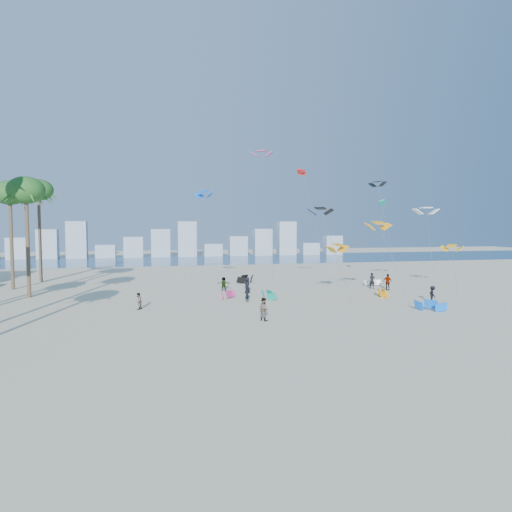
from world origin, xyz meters
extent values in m
plane|color=beige|center=(0.00, 0.00, 0.00)|extent=(220.00, 220.00, 0.00)
plane|color=navy|center=(0.00, 72.00, 0.01)|extent=(220.00, 220.00, 0.00)
imported|color=black|center=(1.87, 15.02, 0.79)|extent=(0.67, 0.67, 1.57)
imported|color=gray|center=(1.27, 5.94, 0.93)|extent=(1.09, 1.14, 1.86)
imported|color=black|center=(3.11, 20.78, 0.90)|extent=(1.02, 1.04, 1.80)
imported|color=gray|center=(19.64, 19.42, 0.95)|extent=(1.11, 1.13, 1.91)
imported|color=black|center=(19.60, 10.50, 0.83)|extent=(0.83, 1.18, 1.66)
imported|color=gray|center=(0.81, 23.06, 0.82)|extent=(1.60, 0.86, 1.64)
imported|color=black|center=(18.44, 20.91, 0.95)|extent=(0.75, 0.55, 1.90)
imported|color=gray|center=(-8.59, 13.18, 0.77)|extent=(0.86, 0.93, 1.53)
cylinder|color=#595959|center=(11.35, 12.83, 2.81)|extent=(0.28, 3.08, 5.63)
cylinder|color=#595959|center=(14.44, 23.31, 4.86)|extent=(1.83, 4.40, 9.73)
cylinder|color=#595959|center=(23.50, 16.80, 4.81)|extent=(0.62, 3.25, 9.63)
cylinder|color=#595959|center=(-2.40, 22.38, 5.73)|extent=(2.06, 3.83, 11.47)
cylinder|color=#595959|center=(14.46, 29.80, 7.58)|extent=(2.82, 3.34, 15.18)
cylinder|color=#595959|center=(26.71, 16.91, 2.56)|extent=(2.74, 5.02, 5.14)
cylinder|color=#595959|center=(8.64, 32.87, 9.00)|extent=(1.13, 3.02, 18.00)
cylinder|color=#595959|center=(19.78, 21.17, 5.35)|extent=(2.79, 5.70, 10.72)
cylinder|color=#595959|center=(14.54, 8.97, 3.93)|extent=(0.42, 5.73, 7.88)
cylinder|color=#595959|center=(26.05, 31.38, 7.01)|extent=(1.12, 4.34, 14.02)
cylinder|color=brown|center=(-19.95, 23.00, 5.63)|extent=(0.40, 0.40, 11.26)
ellipsoid|color=#205B20|center=(-19.95, 23.00, 11.26)|extent=(3.80, 3.80, 2.85)
cylinder|color=brown|center=(-23.33, 30.00, 5.70)|extent=(0.40, 0.40, 11.40)
ellipsoid|color=#205B20|center=(-23.33, 30.00, 11.40)|extent=(3.80, 3.80, 2.85)
cylinder|color=brown|center=(-21.69, 37.00, 6.13)|extent=(0.40, 0.40, 12.26)
ellipsoid|color=#205B20|center=(-21.69, 37.00, 12.26)|extent=(3.80, 3.80, 2.85)
cube|color=#9EADBF|center=(-35.80, 82.00, 2.40)|extent=(4.40, 3.00, 4.80)
cube|color=#9EADBF|center=(-29.60, 82.00, 3.30)|extent=(4.40, 3.00, 6.60)
cube|color=#9EADBF|center=(-23.40, 82.00, 4.20)|extent=(4.40, 3.00, 8.40)
cube|color=#9EADBF|center=(-17.20, 82.00, 1.50)|extent=(4.40, 3.00, 3.00)
cube|color=#9EADBF|center=(-11.00, 82.00, 2.40)|extent=(4.40, 3.00, 4.80)
cube|color=#9EADBF|center=(-4.80, 82.00, 3.30)|extent=(4.40, 3.00, 6.60)
cube|color=#9EADBF|center=(1.40, 82.00, 4.20)|extent=(4.40, 3.00, 8.40)
cube|color=#9EADBF|center=(7.60, 82.00, 1.50)|extent=(4.40, 3.00, 3.00)
cube|color=#9EADBF|center=(13.80, 82.00, 2.40)|extent=(4.40, 3.00, 4.80)
cube|color=#9EADBF|center=(20.00, 82.00, 3.30)|extent=(4.40, 3.00, 6.60)
cube|color=#9EADBF|center=(26.20, 82.00, 4.20)|extent=(4.40, 3.00, 8.40)
cube|color=#9EADBF|center=(32.40, 82.00, 1.50)|extent=(4.40, 3.00, 3.00)
cube|color=#9EADBF|center=(38.60, 82.00, 2.40)|extent=(4.40, 3.00, 4.80)
camera|label=1|loc=(-7.65, -29.74, 7.71)|focal=32.59mm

